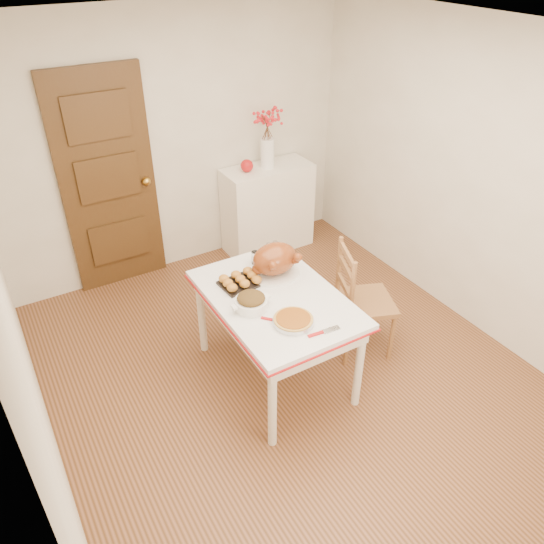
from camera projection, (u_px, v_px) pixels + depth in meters
floor at (287, 371)px, 4.26m from camera, size 3.50×4.00×0.00m
ceiling at (294, 35)px, 2.88m from camera, size 3.50×4.00×0.00m
wall_back at (177, 145)px, 5.00m from camera, size 3.50×0.00×2.50m
wall_left at (12, 317)px, 2.82m from camera, size 0.00×4.00×2.50m
wall_right at (471, 181)px, 4.31m from camera, size 0.00×4.00×2.50m
door_back at (109, 184)px, 4.81m from camera, size 0.85×0.06×2.06m
sideboard at (268, 208)px, 5.64m from camera, size 0.93×0.41×0.93m
kitchen_table at (275, 337)px, 4.01m from camera, size 0.88×1.28×0.77m
chair_oak at (366, 300)px, 4.23m from camera, size 0.56×0.56×0.98m
berry_vase at (267, 138)px, 5.22m from camera, size 0.32×0.32×0.62m
apple at (247, 166)px, 5.25m from camera, size 0.13×0.13×0.13m
turkey_platter at (275, 260)px, 3.96m from camera, size 0.48×0.42×0.26m
pumpkin_pie at (293, 320)px, 3.53m from camera, size 0.31×0.31×0.06m
stuffing_dish at (251, 302)px, 3.65m from camera, size 0.34×0.29×0.11m
rolls_tray at (240, 280)px, 3.90m from camera, size 0.30×0.25×0.08m
pie_server at (324, 332)px, 3.46m from camera, size 0.24×0.09×0.01m
carving_knife at (277, 321)px, 3.56m from camera, size 0.19×0.20×0.01m
drinking_glass at (255, 258)px, 4.14m from camera, size 0.07×0.07×0.10m
shaker_pair at (272, 248)px, 4.27m from camera, size 0.10×0.04×0.10m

